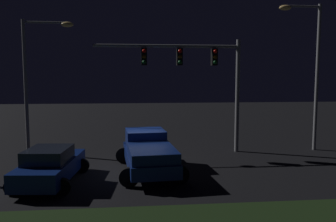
% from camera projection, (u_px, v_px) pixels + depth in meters
% --- Properties ---
extents(ground_plane, '(80.00, 80.00, 0.00)m').
position_uv_depth(ground_plane, '(141.00, 166.00, 16.79)').
color(ground_plane, black).
extents(pickup_truck, '(3.18, 5.55, 1.80)m').
position_uv_depth(pickup_truck, '(148.00, 150.00, 15.76)').
color(pickup_truck, navy).
rests_on(pickup_truck, ground_plane).
extents(car_sedan, '(2.75, 4.55, 1.51)m').
position_uv_depth(car_sedan, '(50.00, 166.00, 14.03)').
color(car_sedan, navy).
rests_on(car_sedan, ground_plane).
extents(traffic_signal_gantry, '(8.32, 0.56, 6.50)m').
position_uv_depth(traffic_signal_gantry, '(196.00, 68.00, 19.35)').
color(traffic_signal_gantry, slate).
rests_on(traffic_signal_gantry, ground_plane).
extents(street_lamp_left, '(2.86, 0.44, 7.58)m').
position_uv_depth(street_lamp_left, '(36.00, 69.00, 19.31)').
color(street_lamp_left, slate).
rests_on(street_lamp_left, ground_plane).
extents(street_lamp_right, '(2.55, 0.44, 8.58)m').
position_uv_depth(street_lamp_right, '(310.00, 60.00, 19.98)').
color(street_lamp_right, slate).
rests_on(street_lamp_right, ground_plane).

